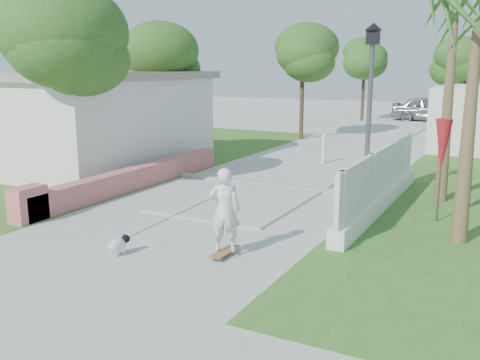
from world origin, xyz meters
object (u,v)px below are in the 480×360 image
Objects in this scene: bollard at (323,148)px; patio_umbrella at (442,147)px; street_lamp at (370,107)px; parked_car at (431,109)px; dog at (119,244)px; skateboarder at (183,216)px.

patio_umbrella is at bearing -50.09° from bollard.
parked_car is at bearing 94.50° from street_lamp.
street_lamp reaches higher than dog.
skateboarder is 3.97× the size of dog.
bollard is 2.05× the size of dog.
patio_umbrella reaches higher than parked_car.
skateboarder is at bearing 45.59° from dog.
skateboarder is at bearing -179.96° from parked_car.
dog is (-4.88, -5.04, -1.48)m from patio_umbrella.
street_lamp is at bearing -59.04° from bollard.
skateboarder reaches higher than dog.
parked_car is (-1.70, 21.59, -1.63)m from street_lamp.
parked_car is (-3.60, 22.59, -0.89)m from patio_umbrella.
skateboarder reaches higher than parked_car.
bollard is (-2.70, 4.50, -1.84)m from street_lamp.
skateboarder is (0.74, -9.92, 0.14)m from bollard.
street_lamp is 5.56m from bollard.
parked_car is at bearing -114.66° from skateboarder.
patio_umbrella is (1.90, -1.00, -0.74)m from street_lamp.
patio_umbrella is 4.33× the size of dog.
skateboarder is at bearing -85.72° from bollard.
skateboarder is 1.31m from dog.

